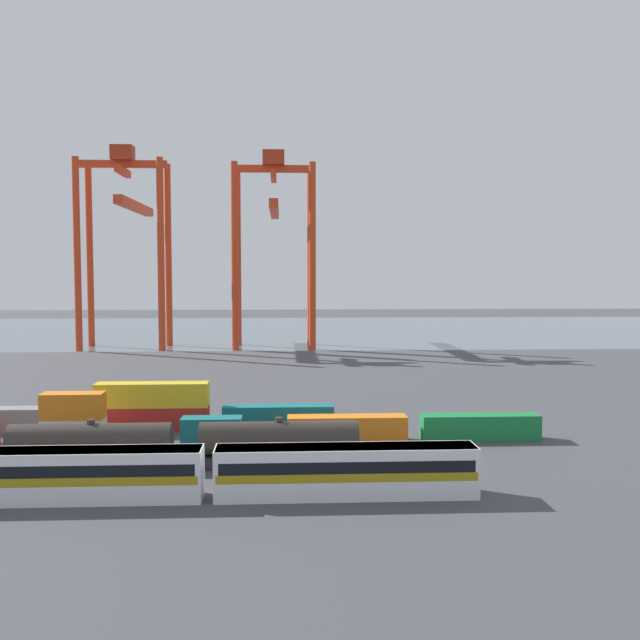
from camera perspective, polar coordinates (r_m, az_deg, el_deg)
The scene contains 15 objects.
ground_plane at distance 114.55m, azimuth -7.32°, elevation -4.83°, with size 420.00×420.00×0.00m, color #424247.
harbour_water at distance 211.85m, azimuth -5.31°, elevation -0.80°, with size 400.00×110.00×0.01m, color slate.
passenger_train at distance 58.84m, azimuth -19.13°, elevation -11.26°, with size 61.95×3.14×3.90m.
freight_tank_row at distance 67.28m, azimuth -17.51°, elevation -9.38°, with size 46.75×2.92×4.38m.
shipping_container_2 at distance 77.14m, azimuth -18.76°, elevation -8.29°, with size 6.04×2.44×2.60m, color silver.
shipping_container_3 at distance 76.65m, azimuth -18.80°, elevation -6.39°, with size 6.04×2.44×2.60m, color orange.
shipping_container_4 at distance 74.62m, azimuth -8.49°, elevation -8.54°, with size 6.04×2.44×2.60m, color #146066.
shipping_container_5 at distance 74.56m, azimuth 2.14°, elevation -8.50°, with size 12.10×2.44×2.60m, color orange.
shipping_container_6 at distance 76.97m, azimuth 12.43°, elevation -8.20°, with size 12.10×2.44×2.60m, color #197538.
shipping_container_8 at distance 84.92m, azimuth -22.14°, elevation -7.26°, with size 12.10×2.44×2.60m, color slate.
shipping_container_9 at distance 81.50m, azimuth -12.99°, elevation -7.53°, with size 12.10×2.44×2.60m, color #AD211C.
shipping_container_10 at distance 81.03m, azimuth -13.02°, elevation -5.73°, with size 12.10×2.44×2.60m, color gold.
shipping_container_11 at distance 80.27m, azimuth -3.29°, elevation -7.61°, with size 12.10×2.44×2.60m, color #146066.
gantry_crane_west at distance 170.73m, azimuth -14.92°, elevation 7.17°, with size 19.38×37.56×44.73m.
gantry_crane_central at distance 166.94m, azimuth -3.63°, elevation 7.19°, with size 18.42×36.80×43.92m.
Camera 1 is at (8.73, -72.90, 17.31)m, focal length 40.80 mm.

